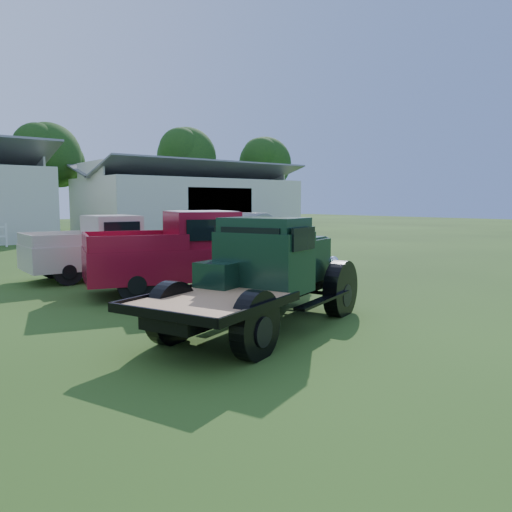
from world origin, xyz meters
TOP-DOWN VIEW (x-y plane):
  - ground at (0.00, 0.00)m, footprint 120.00×120.00m
  - shed_right at (14.00, 27.00)m, footprint 16.80×9.20m
  - tree_c at (5.00, 33.00)m, footprint 5.40×5.40m
  - tree_d at (18.00, 34.00)m, footprint 6.00×6.00m
  - tree_e at (26.00, 32.00)m, footprint 5.70×5.70m
  - vintage_flatbed at (-1.28, -0.81)m, footprint 5.43×3.62m
  - red_pickup at (-0.15, 3.17)m, footprint 6.07×3.72m
  - white_pickup at (-0.94, 6.90)m, footprint 5.05×2.10m
  - misc_car_blue at (7.25, 12.60)m, footprint 4.50×2.12m
  - misc_car_grey at (10.71, 14.47)m, footprint 5.35×3.49m

SIDE VIEW (x-z plane):
  - ground at x=0.00m, z-range 0.00..0.00m
  - misc_car_blue at x=7.25m, z-range 0.00..1.49m
  - misc_car_grey at x=10.71m, z-range 0.00..1.66m
  - white_pickup at x=-0.94m, z-range 0.00..1.83m
  - vintage_flatbed at x=-1.28m, z-range 0.00..2.00m
  - red_pickup at x=-0.15m, z-range 0.00..2.07m
  - shed_right at x=14.00m, z-range 0.00..5.20m
  - tree_c at x=5.00m, z-range 0.00..9.00m
  - tree_e at x=26.00m, z-range 0.00..9.50m
  - tree_d at x=18.00m, z-range 0.00..10.00m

